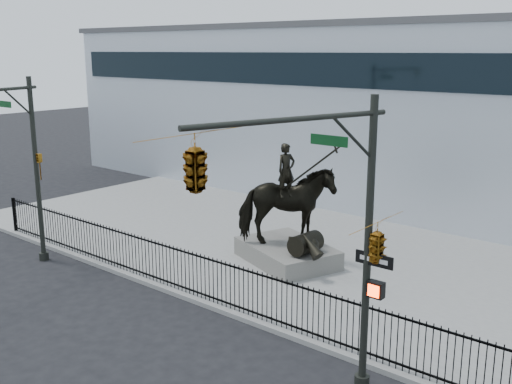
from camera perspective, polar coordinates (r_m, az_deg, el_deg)
The scene contains 8 objects.
ground at distance 19.26m, azimuth -9.00°, elevation -11.09°, with size 120.00×120.00×0.00m, color black.
plaza at distance 24.05m, azimuth 3.64°, elevation -5.69°, with size 30.00×12.00×0.15m, color gray.
building at distance 34.29m, azimuth 16.80°, elevation 7.10°, with size 44.00×14.00×9.00m, color silver.
picket_fence at distance 19.68m, azimuth -6.34°, elevation -7.60°, with size 22.10×0.10×1.50m.
statue_plinth at distance 22.58m, azimuth 2.97°, elevation -5.84°, with size 3.68×2.53×0.69m, color #635F5A.
equestrian_statue at distance 22.00m, azimuth 3.12°, elevation -1.49°, with size 4.45×3.59×4.00m.
traffic_signal_left at distance 23.13m, azimuth -21.71°, elevation 2.74°, with size 1.52×4.84×7.00m.
traffic_signal_right at distance 12.05m, azimuth 3.50°, elevation -1.43°, with size 2.17×6.86×7.00m.
Camera 1 is at (13.33, -11.41, 7.93)m, focal length 42.00 mm.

